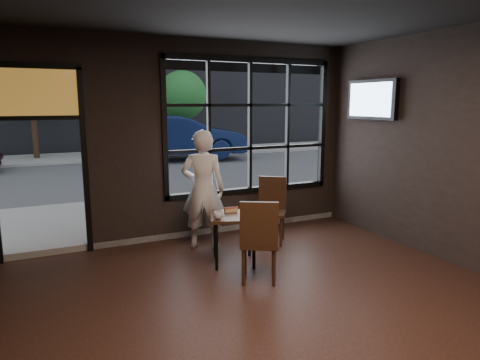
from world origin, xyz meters
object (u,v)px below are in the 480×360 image
cafe_table (234,239)px  navy_car (181,137)px  chair_near (259,239)px  man (203,190)px

cafe_table → navy_car: (2.60, 10.59, 0.56)m
chair_near → cafe_table: bearing=-57.3°
chair_near → navy_car: navy_car is taller
chair_near → man: size_ratio=0.58×
cafe_table → chair_near: chair_near is taller
chair_near → navy_car: size_ratio=0.22×
chair_near → man: man is taller
man → chair_near: bearing=124.4°
cafe_table → man: bearing=120.3°
chair_near → navy_car: 11.55m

